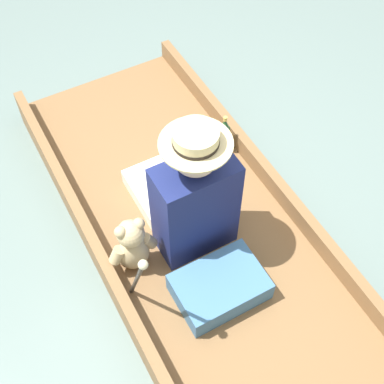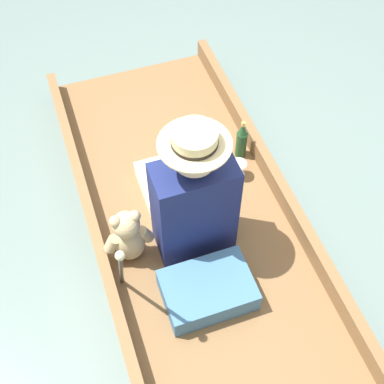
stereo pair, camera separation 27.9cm
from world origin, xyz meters
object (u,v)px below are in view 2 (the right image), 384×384
(walking_cane, at_px, (121,268))
(champagne_bottle, at_px, (242,140))
(seated_person, at_px, (190,195))
(teddy_bear, at_px, (128,237))
(wine_glass, at_px, (239,167))

(walking_cane, height_order, champagne_bottle, walking_cane)
(champagne_bottle, bearing_deg, walking_cane, -140.11)
(walking_cane, relative_size, champagne_bottle, 2.57)
(seated_person, distance_m, teddy_bear, 0.41)
(wine_glass, relative_size, walking_cane, 0.15)
(teddy_bear, xyz_separation_m, wine_glass, (0.79, 0.34, -0.11))
(teddy_bear, bearing_deg, walking_cane, -106.77)
(wine_glass, height_order, champagne_bottle, champagne_bottle)
(wine_glass, distance_m, champagne_bottle, 0.19)
(teddy_bear, xyz_separation_m, walking_cane, (-0.09, -0.31, 0.26))
(seated_person, xyz_separation_m, teddy_bear, (-0.37, -0.04, -0.16))
(seated_person, relative_size, wine_glass, 7.80)
(champagne_bottle, bearing_deg, wine_glass, -116.95)
(wine_glass, bearing_deg, champagne_bottle, 63.05)
(teddy_bear, bearing_deg, wine_glass, 23.03)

